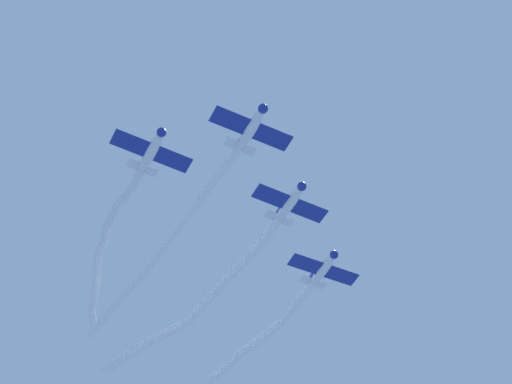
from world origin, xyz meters
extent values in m
ellipsoid|color=silver|center=(-3.52, 5.11, 55.68)|extent=(3.25, 4.42, 0.95)
sphere|color=navy|center=(-2.35, 6.98, 55.68)|extent=(1.11, 1.11, 0.80)
ellipsoid|color=#1E2847|center=(-3.22, 5.60, 56.03)|extent=(1.15, 1.31, 0.50)
cube|color=navy|center=(-3.44, 5.25, 55.55)|extent=(6.53, 4.90, 0.13)
cube|color=silver|center=(-4.55, 3.47, 55.76)|extent=(2.69, 2.14, 0.11)
cube|color=navy|center=(-4.50, 3.55, 56.25)|extent=(0.66, 0.96, 1.30)
cylinder|color=white|center=(-5.46, 1.65, 55.64)|extent=(2.08, 3.31, 0.74)
cylinder|color=white|center=(-6.92, -1.37, 55.55)|extent=(2.22, 3.36, 1.00)
cylinder|color=white|center=(-8.35, -4.23, 55.56)|extent=(2.10, 3.00, 1.04)
cylinder|color=white|center=(-9.76, -7.03, 55.61)|extent=(2.17, 3.24, 0.91)
cylinder|color=white|center=(-11.25, -10.08, 55.44)|extent=(2.22, 3.47, 0.98)
cylinder|color=white|center=(-12.61, -13.36, 55.19)|extent=(2.02, 3.64, 1.13)
cylinder|color=white|center=(-13.91, -16.53, 55.09)|extent=(2.08, 3.26, 0.83)
cylinder|color=white|center=(-15.33, -19.70, 55.11)|extent=(2.10, 3.65, 0.78)
sphere|color=white|center=(-4.75, 3.15, 55.62)|extent=(0.71, 0.71, 0.71)
sphere|color=white|center=(-6.18, 0.15, 55.65)|extent=(0.71, 0.71, 0.71)
sphere|color=white|center=(-7.67, -2.89, 55.44)|extent=(0.71, 0.71, 0.71)
sphere|color=white|center=(-9.03, -5.57, 55.68)|extent=(0.71, 0.71, 0.71)
sphere|color=white|center=(-10.50, -8.49, 55.54)|extent=(0.71, 0.71, 0.71)
sphere|color=white|center=(-12.00, -11.66, 55.34)|extent=(0.71, 0.71, 0.71)
sphere|color=white|center=(-13.21, -15.06, 55.05)|extent=(0.71, 0.71, 0.71)
sphere|color=white|center=(-14.62, -18.01, 55.14)|extent=(0.71, 0.71, 0.71)
sphere|color=white|center=(-16.04, -21.39, 55.08)|extent=(0.71, 0.71, 0.71)
ellipsoid|color=silver|center=(-11.94, 3.82, 55.68)|extent=(3.21, 4.44, 0.95)
sphere|color=navy|center=(-10.79, 5.71, 55.68)|extent=(1.10, 1.10, 0.80)
ellipsoid|color=#1E2847|center=(-11.63, 4.32, 56.03)|extent=(1.14, 1.31, 0.50)
cube|color=navy|center=(-11.85, 3.96, 55.55)|extent=(6.56, 4.84, 0.13)
cube|color=silver|center=(-12.94, 2.17, 55.76)|extent=(2.70, 2.12, 0.11)
cube|color=navy|center=(-12.90, 2.25, 56.25)|extent=(0.65, 0.96, 1.30)
cylinder|color=white|center=(-13.89, 0.46, 55.55)|extent=(2.36, 3.19, 1.09)
cylinder|color=white|center=(-15.39, -2.36, 55.58)|extent=(2.36, 3.27, 1.18)
cylinder|color=white|center=(-16.74, -5.18, 55.66)|extent=(2.04, 3.13, 0.94)
cylinder|color=white|center=(-18.05, -8.14, 55.55)|extent=(2.29, 3.48, 1.12)
cylinder|color=white|center=(-19.40, -11.21, 55.43)|extent=(2.15, 3.36, 0.99)
cylinder|color=white|center=(-20.34, -14.25, 55.59)|extent=(1.77, 3.25, 1.58)
cylinder|color=white|center=(-20.87, -17.34, 55.86)|extent=(1.56, 3.27, 1.24)
cylinder|color=white|center=(-21.55, -20.59, 56.06)|extent=(1.92, 3.60, 1.30)
cylinder|color=white|center=(-22.37, -23.73, 56.26)|extent=(1.74, 3.13, 1.15)
sphere|color=white|center=(-13.14, 1.85, 55.62)|extent=(0.87, 0.87, 0.87)
sphere|color=white|center=(-14.65, -0.92, 55.47)|extent=(0.87, 0.87, 0.87)
sphere|color=white|center=(-16.13, -3.79, 55.68)|extent=(0.87, 0.87, 0.87)
sphere|color=white|center=(-17.34, -6.58, 55.64)|extent=(0.87, 0.87, 0.87)
sphere|color=white|center=(-18.75, -9.70, 55.47)|extent=(0.87, 0.87, 0.87)
sphere|color=white|center=(-20.05, -12.72, 55.39)|extent=(0.87, 0.87, 0.87)
sphere|color=white|center=(-20.63, -15.77, 55.78)|extent=(0.87, 0.87, 0.87)
sphere|color=white|center=(-21.11, -18.90, 55.94)|extent=(0.87, 0.87, 0.87)
sphere|color=white|center=(-21.99, -22.27, 56.18)|extent=(0.87, 0.87, 0.87)
sphere|color=white|center=(-22.74, -25.18, 56.33)|extent=(0.87, 0.87, 0.87)
ellipsoid|color=silver|center=(-1.36, -3.12, 55.98)|extent=(3.19, 4.45, 0.95)
sphere|color=navy|center=(-0.22, -1.23, 55.98)|extent=(1.10, 1.10, 0.80)
ellipsoid|color=#1E2847|center=(-1.06, -2.62, 56.33)|extent=(1.14, 1.31, 0.50)
cube|color=navy|center=(-1.28, -2.98, 55.85)|extent=(6.57, 4.81, 0.13)
cube|color=silver|center=(-2.36, -4.78, 56.06)|extent=(2.71, 2.11, 0.11)
cube|color=navy|center=(-2.31, -4.70, 56.55)|extent=(0.65, 0.97, 1.30)
cylinder|color=white|center=(-3.41, -6.40, 56.28)|extent=(2.55, 3.02, 1.62)
cylinder|color=white|center=(-4.84, -8.92, 56.97)|extent=(2.08, 2.79, 1.62)
cylinder|color=white|center=(-6.17, -11.34, 57.39)|extent=(2.22, 2.80, 0.98)
cylinder|color=white|center=(-7.84, -13.51, 57.86)|extent=(2.56, 2.45, 1.63)
cylinder|color=white|center=(-9.57, -15.56, 58.50)|extent=(2.43, 2.63, 1.39)
cylinder|color=white|center=(-11.43, -17.62, 59.04)|extent=(2.73, 2.50, 1.41)
cylinder|color=white|center=(-13.43, -19.48, 59.65)|extent=(2.63, 2.30, 1.50)
cylinder|color=white|center=(-15.39, -21.39, 60.22)|extent=(2.65, 2.59, 1.32)
cylinder|color=white|center=(-17.25, -23.31, 60.56)|extent=(2.36, 2.28, 0.98)
cylinder|color=white|center=(-19.11, -24.90, 60.85)|extent=(2.52, 2.03, 1.18)
sphere|color=white|center=(-2.55, -5.10, 55.92)|extent=(0.73, 0.73, 0.73)
sphere|color=white|center=(-4.26, -7.70, 56.64)|extent=(0.73, 0.73, 0.73)
sphere|color=white|center=(-5.41, -10.13, 57.30)|extent=(0.73, 0.73, 0.73)
sphere|color=white|center=(-6.94, -12.54, 57.48)|extent=(0.73, 0.73, 0.73)
sphere|color=white|center=(-8.74, -14.47, 58.24)|extent=(0.73, 0.73, 0.73)
sphere|color=white|center=(-10.40, -16.64, 58.76)|extent=(0.73, 0.73, 0.73)
sphere|color=white|center=(-12.46, -18.61, 59.33)|extent=(0.73, 0.73, 0.73)
sphere|color=white|center=(-14.41, -20.35, 59.98)|extent=(0.73, 0.73, 0.73)
sphere|color=white|center=(-16.37, -22.43, 60.46)|extent=(0.73, 0.73, 0.73)
sphere|color=white|center=(-18.13, -24.18, 60.66)|extent=(0.73, 0.73, 0.73)
sphere|color=white|center=(-20.09, -25.62, 61.04)|extent=(0.73, 0.73, 0.73)
ellipsoid|color=silver|center=(-20.35, 2.54, 55.38)|extent=(3.34, 4.38, 0.95)
sphere|color=navy|center=(-19.13, 4.38, 55.38)|extent=(1.11, 1.11, 0.80)
ellipsoid|color=#1E2847|center=(-20.03, 3.02, 55.73)|extent=(1.16, 1.31, 0.50)
cube|color=navy|center=(-20.26, 2.67, 55.25)|extent=(6.47, 5.02, 0.13)
cube|color=silver|center=(-21.42, 0.92, 55.46)|extent=(2.68, 2.19, 0.11)
cube|color=navy|center=(-21.37, 1.00, 55.95)|extent=(0.68, 0.95, 1.30)
cylinder|color=white|center=(-22.50, -0.68, 55.46)|extent=(2.53, 3.04, 1.18)
cylinder|color=white|center=(-24.02, -3.02, 55.48)|extent=(2.12, 2.54, 1.15)
cylinder|color=white|center=(-25.18, -5.24, 55.47)|extent=(1.90, 2.65, 1.15)
cylinder|color=white|center=(-26.12, -7.49, 55.65)|extent=(1.74, 2.48, 1.09)
cylinder|color=white|center=(-27.01, -9.71, 55.84)|extent=(1.83, 2.57, 1.17)
cylinder|color=white|center=(-28.01, -12.03, 55.93)|extent=(1.83, 2.72, 0.85)
cylinder|color=white|center=(-28.98, -14.57, 55.83)|extent=(1.79, 2.96, 1.15)
sphere|color=white|center=(-21.62, 0.61, 55.32)|extent=(0.81, 0.81, 0.81)
sphere|color=white|center=(-23.37, -1.97, 55.60)|extent=(0.81, 0.81, 0.81)
sphere|color=white|center=(-24.68, -4.08, 55.36)|extent=(0.81, 0.81, 0.81)
sphere|color=white|center=(-25.69, -6.40, 55.57)|extent=(0.81, 0.81, 0.81)
sphere|color=white|center=(-26.55, -8.58, 55.73)|extent=(0.81, 0.81, 0.81)
sphere|color=white|center=(-27.47, -10.83, 55.95)|extent=(0.81, 0.81, 0.81)
sphere|color=white|center=(-28.54, -13.22, 55.92)|extent=(0.81, 0.81, 0.81)
sphere|color=white|center=(-29.41, -15.93, 55.73)|extent=(0.81, 0.81, 0.81)
camera|label=1|loc=(25.69, 23.52, 7.16)|focal=52.59mm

